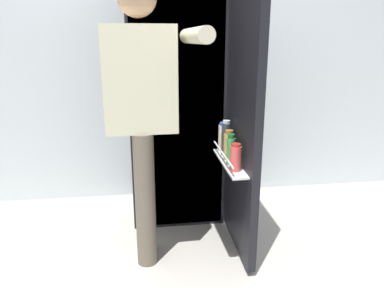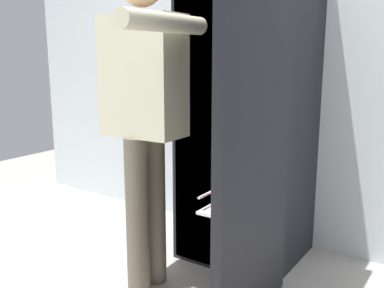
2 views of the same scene
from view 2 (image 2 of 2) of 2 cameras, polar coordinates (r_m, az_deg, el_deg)
kitchen_wall at (r=2.90m, az=10.92°, el=13.17°), size 4.40×0.10×2.62m
refrigerator at (r=2.54m, az=7.44°, el=4.32°), size 0.71×1.27×1.82m
person at (r=2.16m, az=-6.14°, el=5.41°), size 0.54×0.71×1.66m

